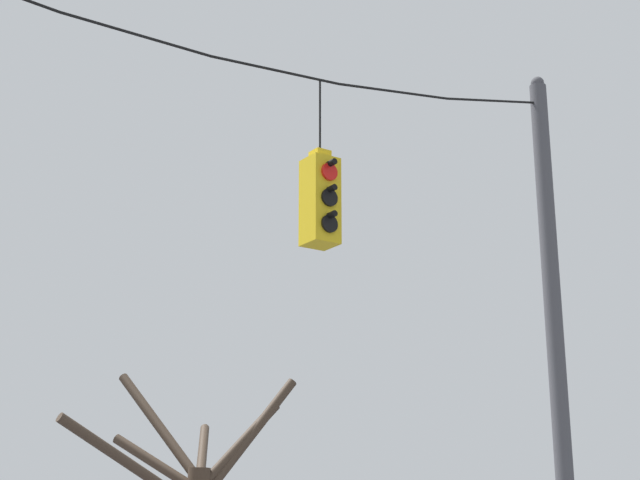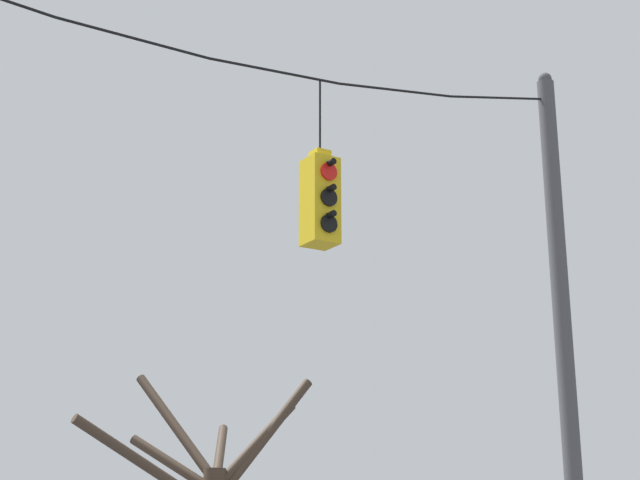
# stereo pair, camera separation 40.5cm
# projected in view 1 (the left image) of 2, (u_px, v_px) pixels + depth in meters

# --- Properties ---
(utility_pole_right) EXTENTS (0.22, 0.22, 7.87)m
(utility_pole_right) POSITION_uv_depth(u_px,v_px,m) (557.00, 363.00, 12.29)
(utility_pole_right) COLOR #4C4C51
(utility_pole_right) RESTS_ON ground_plane
(span_wire) EXTENTS (11.65, 0.03, 0.76)m
(span_wire) POSITION_uv_depth(u_px,v_px,m) (140.00, 14.00, 10.05)
(span_wire) COLOR black
(traffic_light_over_intersection) EXTENTS (0.34, 0.46, 1.96)m
(traffic_light_over_intersection) POSITION_uv_depth(u_px,v_px,m) (320.00, 200.00, 10.78)
(traffic_light_over_intersection) COLOR yellow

